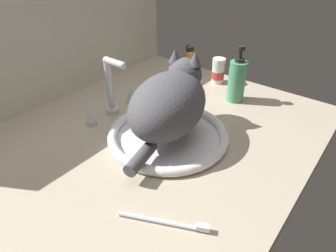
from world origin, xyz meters
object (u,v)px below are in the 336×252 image
(pill_bottle, at_px, (218,71))
(toothbrush, at_px, (165,222))
(soap_pump_bottle, at_px, (237,80))
(amber_bottle, at_px, (189,62))
(sink_basin, at_px, (168,135))
(faucet, at_px, (112,93))
(cat, at_px, (171,101))

(pill_bottle, height_order, toothbrush, pill_bottle)
(soap_pump_bottle, relative_size, toothbrush, 1.09)
(pill_bottle, xyz_separation_m, amber_bottle, (-0.01, 0.12, 0.01))
(sink_basin, distance_m, pill_bottle, 0.41)
(sink_basin, distance_m, faucet, 0.22)
(sink_basin, xyz_separation_m, cat, (0.02, 0.00, 0.10))
(soap_pump_bottle, relative_size, pill_bottle, 2.00)
(pill_bottle, height_order, amber_bottle, amber_bottle)
(pill_bottle, bearing_deg, amber_bottle, 95.78)
(cat, bearing_deg, pill_bottle, 10.78)
(sink_basin, height_order, amber_bottle, amber_bottle)
(pill_bottle, distance_m, amber_bottle, 0.12)
(toothbrush, bearing_deg, faucet, 59.40)
(cat, height_order, amber_bottle, cat)
(soap_pump_bottle, bearing_deg, toothbrush, -166.23)
(sink_basin, bearing_deg, faucet, 90.00)
(sink_basin, bearing_deg, cat, 13.19)
(sink_basin, xyz_separation_m, soap_pump_bottle, (0.32, -0.04, 0.06))
(toothbrush, bearing_deg, amber_bottle, 31.02)
(cat, distance_m, pill_bottle, 0.40)
(cat, xyz_separation_m, soap_pump_bottle, (0.30, -0.04, -0.04))
(faucet, height_order, pill_bottle, faucet)
(toothbrush, bearing_deg, sink_basin, 36.98)
(soap_pump_bottle, height_order, pill_bottle, soap_pump_bottle)
(sink_basin, relative_size, amber_bottle, 2.81)
(cat, bearing_deg, faucet, 94.44)
(sink_basin, relative_size, pill_bottle, 3.56)
(sink_basin, relative_size, soap_pump_bottle, 1.78)
(soap_pump_bottle, bearing_deg, amber_bottle, 72.77)
(sink_basin, relative_size, toothbrush, 1.94)
(amber_bottle, bearing_deg, toothbrush, -148.98)
(sink_basin, xyz_separation_m, faucet, (0.00, 0.22, 0.06))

